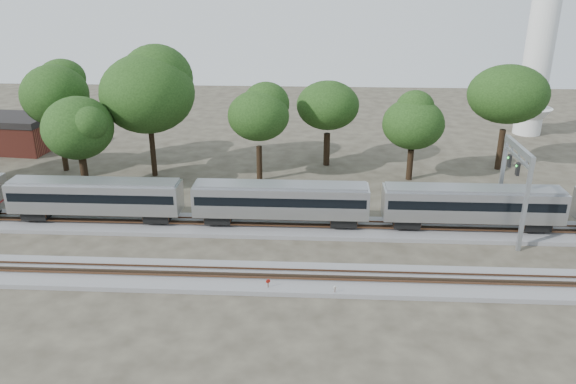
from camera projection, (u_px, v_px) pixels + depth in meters
name	position (u px, v px, depth m)	size (l,w,h in m)	color
ground	(234.00, 256.00, 50.07)	(160.00, 160.00, 0.00)	#383328
track_far	(243.00, 226.00, 55.57)	(160.00, 5.00, 0.73)	slate
track_near	(227.00, 277.00, 46.28)	(160.00, 5.00, 0.73)	slate
train	(377.00, 201.00, 53.85)	(106.48, 3.04, 4.48)	#AAADB2
switch_stand_red	(268.00, 284.00, 44.29)	(0.34, 0.17, 1.12)	#512D19
switch_stand_white	(335.00, 290.00, 43.63)	(0.30, 0.13, 0.96)	#512D19
switch_lever	(307.00, 287.00, 44.83)	(0.50, 0.30, 0.30)	#512D19
signal_gantry	(516.00, 170.00, 52.00)	(0.62, 7.35, 8.93)	gray
brick_building	(15.00, 133.00, 79.09)	(10.86, 8.18, 4.90)	maroon
tree_1	(55.00, 95.00, 68.26)	(9.85, 9.85, 13.89)	black
tree_2	(78.00, 128.00, 61.70)	(7.79, 7.79, 10.99)	black
tree_3	(148.00, 94.00, 66.23)	(10.44, 10.44, 14.72)	black
tree_4	(258.00, 116.00, 65.38)	(8.16, 8.16, 11.51)	black
tree_5	(328.00, 105.00, 70.89)	(8.08, 8.08, 11.38)	black
tree_6	(413.00, 124.00, 66.15)	(7.06, 7.06, 9.96)	black
tree_7	(508.00, 94.00, 68.75)	(9.83, 9.83, 13.86)	black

